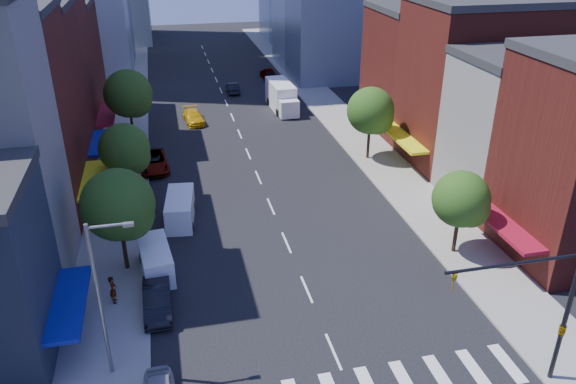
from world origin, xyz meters
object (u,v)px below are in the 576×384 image
traffic_car_far (268,73)px  parked_car_second (157,300)px  taxi (193,117)px  cargo_van_near (156,261)px  cargo_van_far (180,209)px  pedestrian_far (116,229)px  pedestrian_near (113,289)px  traffic_car_oncoming (233,88)px  parked_car_third (153,162)px  parked_car_rear (153,163)px  box_truck (282,97)px

traffic_car_far → parked_car_second: bearing=71.6°
taxi → cargo_van_near: bearing=-104.8°
parked_car_second → taxi: parked_car_second is taller
cargo_van_far → pedestrian_far: size_ratio=2.98×
pedestrian_near → pedestrian_far: pedestrian_near is taller
traffic_car_oncoming → parked_car_third: bearing=65.8°
parked_car_second → parked_car_third: 22.19m
parked_car_third → parked_car_rear: parked_car_third is taller
cargo_van_near → taxi: (4.76, 31.04, -0.28)m
parked_car_second → traffic_car_far: size_ratio=0.99×
parked_car_third → pedestrian_far: (-2.85, -13.05, 0.25)m
pedestrian_near → box_truck: bearing=-30.6°
parked_car_second → parked_car_rear: size_ratio=1.04×
box_truck → pedestrian_near: 41.07m
parked_car_third → traffic_car_oncoming: 26.77m
parked_car_rear → cargo_van_near: cargo_van_near is taller
taxi → pedestrian_far: size_ratio=2.80×
parked_car_third → traffic_car_far: (17.21, 30.62, 0.03)m
traffic_car_oncoming → pedestrian_far: pedestrian_far is taller
parked_car_rear → cargo_van_near: 18.14m
parked_car_rear → traffic_car_far: bearing=67.4°
parked_car_rear → pedestrian_near: pedestrian_near is taller
pedestrian_near → parked_car_third: bearing=-10.7°
parked_car_third → parked_car_rear: size_ratio=1.25×
traffic_car_far → box_truck: 15.02m
cargo_van_near → traffic_car_oncoming: cargo_van_near is taller
parked_car_second → traffic_car_oncoming: bearing=76.1°
pedestrian_far → taxi: bearing=158.9°
taxi → pedestrian_near: size_ratio=2.66×
parked_car_rear → box_truck: (16.04, 15.61, 0.91)m
parked_car_third → pedestrian_near: (-2.64, -20.92, 0.29)m
parked_car_second → pedestrian_far: (-2.85, 9.14, 0.26)m
traffic_car_far → parked_car_rear: bearing=60.3°
parked_car_second → box_truck: box_truck is taller
taxi → parked_car_rear: bearing=-116.4°
traffic_car_far → cargo_van_near: bearing=70.2°
cargo_van_far → taxi: (2.79, 24.01, -0.35)m
parked_car_rear → cargo_van_near: (0.01, -18.14, 0.34)m
parked_car_second → parked_car_rear: bearing=89.4°
parked_car_rear → cargo_van_far: 11.30m
traffic_car_oncoming → box_truck: box_truck is taller
traffic_car_far → pedestrian_far: pedestrian_far is taller
cargo_van_near → pedestrian_far: size_ratio=2.78×
parked_car_rear → box_truck: box_truck is taller
parked_car_second → parked_car_third: (0.00, 22.19, 0.01)m
traffic_car_oncoming → pedestrian_near: bearing=73.3°
cargo_van_far → traffic_car_oncoming: cargo_van_far is taller
cargo_van_far → taxi: bearing=89.8°
pedestrian_far → parked_car_third: bearing=162.9°
taxi → pedestrian_far: (-7.62, -25.99, 0.32)m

